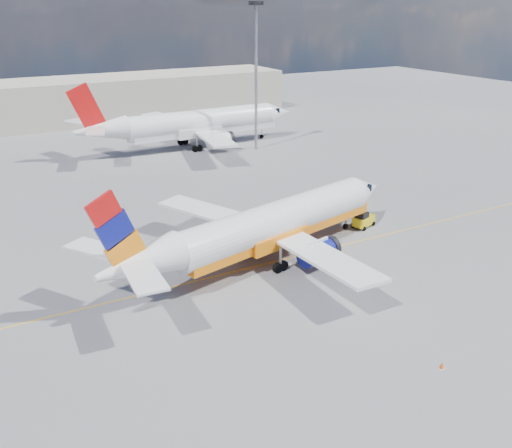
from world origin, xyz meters
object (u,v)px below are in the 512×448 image
second_jet (195,124)px  traffic_cone (442,365)px  main_jet (269,225)px  gse_tug (363,220)px

second_jet → traffic_cone: second_jet is taller
main_jet → second_jet: second_jet is taller
main_jet → gse_tug: bearing=-4.1°
gse_tug → traffic_cone: gse_tug is taller
second_jet → gse_tug: second_jet is taller
gse_tug → traffic_cone: 24.16m
main_jet → second_jet: size_ratio=0.90×
second_jet → gse_tug: 39.82m
gse_tug → main_jet: bearing=169.5°
main_jet → gse_tug: (12.44, 2.11, -2.52)m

